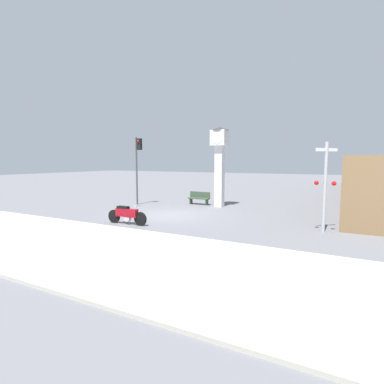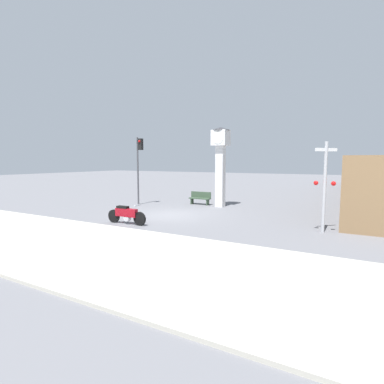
# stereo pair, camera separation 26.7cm
# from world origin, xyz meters

# --- Properties ---
(ground_plane) EXTENTS (120.00, 120.00, 0.00)m
(ground_plane) POSITION_xyz_m (0.00, 0.00, 0.00)
(ground_plane) COLOR slate
(sidewalk_strip) EXTENTS (36.00, 6.00, 0.10)m
(sidewalk_strip) POSITION_xyz_m (0.00, -7.14, 0.05)
(sidewalk_strip) COLOR #BCB7A8
(sidewalk_strip) RESTS_ON ground_plane
(motorcycle) EXTENTS (2.30, 0.50, 1.01)m
(motorcycle) POSITION_xyz_m (-0.58, -3.14, 0.49)
(motorcycle) COLOR black
(motorcycle) RESTS_ON ground_plane
(clock_tower) EXTENTS (1.24, 1.24, 5.42)m
(clock_tower) POSITION_xyz_m (1.27, 4.35, 3.56)
(clock_tower) COLOR white
(clock_tower) RESTS_ON ground_plane
(freight_train) EXTENTS (2.80, 32.84, 3.40)m
(freight_train) POSITION_xyz_m (10.28, 16.38, 1.70)
(freight_train) COLOR olive
(freight_train) RESTS_ON ground_plane
(traffic_light) EXTENTS (0.50, 0.35, 4.83)m
(traffic_light) POSITION_xyz_m (-4.26, 2.51, 3.29)
(traffic_light) COLOR #47474C
(traffic_light) RESTS_ON ground_plane
(railroad_crossing_signal) EXTENTS (0.90, 0.82, 3.99)m
(railroad_crossing_signal) POSITION_xyz_m (8.25, -0.36, 2.17)
(railroad_crossing_signal) COLOR #B7B7BC
(railroad_crossing_signal) RESTS_ON ground_plane
(bench) EXTENTS (1.60, 0.44, 0.92)m
(bench) POSITION_xyz_m (-0.43, 4.65, 0.49)
(bench) COLOR #384C38
(bench) RESTS_ON ground_plane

